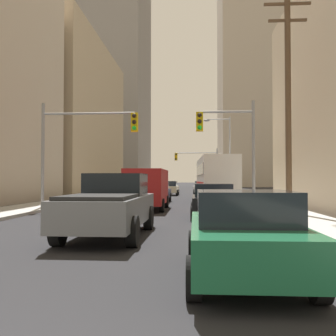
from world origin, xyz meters
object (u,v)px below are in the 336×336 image
at_px(city_bus, 215,177).
at_px(sedan_green, 244,234).
at_px(sedan_black, 213,201).
at_px(traffic_signal_near_left, 85,136).
at_px(cargo_van_red, 147,187).
at_px(sedan_beige, 169,188).
at_px(sedan_white, 202,188).
at_px(traffic_signal_near_right, 229,137).
at_px(pickup_truck_grey, 111,205).
at_px(sedan_navy, 157,192).
at_px(traffic_signal_far_right, 198,162).

xyz_separation_m(city_bus, sedan_green, (-0.86, -24.58, -1.16)).
distance_m(sedan_black, traffic_signal_near_left, 8.68).
distance_m(cargo_van_red, sedan_black, 5.70).
height_order(sedan_beige, sedan_white, same).
bearing_deg(traffic_signal_near_right, sedan_black, -104.81).
height_order(city_bus, sedan_beige, city_bus).
xyz_separation_m(pickup_truck_grey, cargo_van_red, (-0.10, 10.03, 0.35)).
relative_size(sedan_navy, traffic_signal_near_left, 0.71).
xyz_separation_m(sedan_black, traffic_signal_near_left, (-6.92, 4.04, 3.35)).
bearing_deg(cargo_van_red, traffic_signal_far_right, 84.30).
relative_size(pickup_truck_grey, cargo_van_red, 1.04).
height_order(city_bus, sedan_black, city_bus).
relative_size(city_bus, sedan_green, 2.75).
height_order(city_bus, traffic_signal_near_right, traffic_signal_near_right).
relative_size(sedan_black, traffic_signal_near_left, 0.70).
bearing_deg(traffic_signal_near_left, sedan_green, -64.11).
relative_size(sedan_green, traffic_signal_near_left, 0.70).
relative_size(sedan_black, sedan_beige, 0.99).
bearing_deg(sedan_white, sedan_navy, -104.36).
relative_size(pickup_truck_grey, sedan_white, 1.27).
bearing_deg(pickup_truck_grey, city_bus, 77.96).
height_order(sedan_green, sedan_white, same).
relative_size(traffic_signal_near_left, traffic_signal_near_right, 1.00).
distance_m(sedan_white, traffic_signal_far_right, 11.64).
distance_m(pickup_truck_grey, sedan_white, 31.26).
xyz_separation_m(sedan_navy, sedan_beige, (0.13, 12.81, 0.00)).
bearing_deg(sedan_white, sedan_green, -90.06).
bearing_deg(traffic_signal_near_left, traffic_signal_far_right, 78.43).
bearing_deg(sedan_beige, cargo_van_red, -90.01).
distance_m(sedan_beige, sedan_white, 3.79).
relative_size(cargo_van_red, sedan_green, 1.24).
distance_m(city_bus, traffic_signal_near_left, 13.08).
bearing_deg(pickup_truck_grey, sedan_black, 58.83).
xyz_separation_m(sedan_beige, sedan_white, (3.51, 1.42, 0.00)).
bearing_deg(city_bus, cargo_van_red, -113.85).
relative_size(sedan_green, traffic_signal_far_right, 0.70).
bearing_deg(sedan_black, traffic_signal_far_right, 90.37).
relative_size(sedan_white, traffic_signal_far_right, 0.71).
bearing_deg(cargo_van_red, sedan_navy, 91.05).
xyz_separation_m(cargo_van_red, traffic_signal_far_right, (3.21, 32.18, 2.85)).
bearing_deg(sedan_beige, sedan_black, -81.88).
relative_size(city_bus, traffic_signal_far_right, 1.93).
bearing_deg(sedan_white, traffic_signal_near_right, -87.34).
bearing_deg(sedan_black, sedan_green, -89.83).
height_order(city_bus, traffic_signal_near_left, traffic_signal_near_left).
bearing_deg(traffic_signal_near_right, city_bus, 91.02).
xyz_separation_m(cargo_van_red, sedan_navy, (-0.13, 6.81, -0.52)).
bearing_deg(sedan_black, pickup_truck_grey, -121.17).
bearing_deg(sedan_black, cargo_van_red, 127.42).
bearing_deg(traffic_signal_near_left, city_bus, 52.75).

